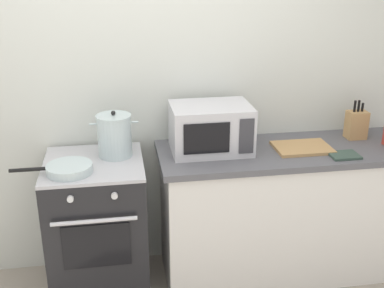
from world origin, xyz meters
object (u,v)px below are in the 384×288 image
object	(u,v)px
frying_pan	(68,169)
knife_block	(356,124)
stove	(98,228)
stock_pot	(115,136)
microwave	(211,128)
cutting_board	(302,148)
oven_mitt	(344,155)

from	to	relation	value
frying_pan	knife_block	xyz separation A→B (m)	(1.90, 0.27, 0.07)
stove	stock_pot	bearing A→B (deg)	31.76
frying_pan	microwave	xyz separation A→B (m)	(0.87, 0.21, 0.12)
frying_pan	microwave	bearing A→B (deg)	13.67
frying_pan	microwave	size ratio (longest dim) A/B	0.93
cutting_board	stock_pot	bearing A→B (deg)	175.97
microwave	oven_mitt	bearing A→B (deg)	-16.52
stove	oven_mitt	world-z (taller)	oven_mitt
frying_pan	knife_block	world-z (taller)	knife_block
frying_pan	oven_mitt	bearing A→B (deg)	-0.86
cutting_board	oven_mitt	size ratio (longest dim) A/B	2.00
knife_block	oven_mitt	world-z (taller)	knife_block
stove	oven_mitt	size ratio (longest dim) A/B	5.11
microwave	cutting_board	distance (m)	0.61
stove	knife_block	bearing A→B (deg)	4.57
knife_block	oven_mitt	bearing A→B (deg)	-126.52
oven_mitt	cutting_board	bearing A→B (deg)	142.88
stock_pot	microwave	bearing A→B (deg)	-0.58
stock_pot	knife_block	xyz separation A→B (m)	(1.63, 0.06, -0.04)
stock_pot	oven_mitt	world-z (taller)	stock_pot
stove	microwave	distance (m)	0.96
stock_pot	knife_block	bearing A→B (deg)	1.97
cutting_board	knife_block	world-z (taller)	knife_block
frying_pan	cutting_board	size ratio (longest dim) A/B	1.29
cutting_board	knife_block	xyz separation A→B (m)	(0.43, 0.14, 0.09)
frying_pan	oven_mitt	size ratio (longest dim) A/B	2.58
microwave	stove	bearing A→B (deg)	-173.90
stove	frying_pan	distance (m)	0.52
cutting_board	frying_pan	bearing A→B (deg)	-174.75
stock_pot	frying_pan	world-z (taller)	stock_pot
frying_pan	cutting_board	xyz separation A→B (m)	(1.47, 0.13, -0.02)
knife_block	stock_pot	bearing A→B (deg)	-178.03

